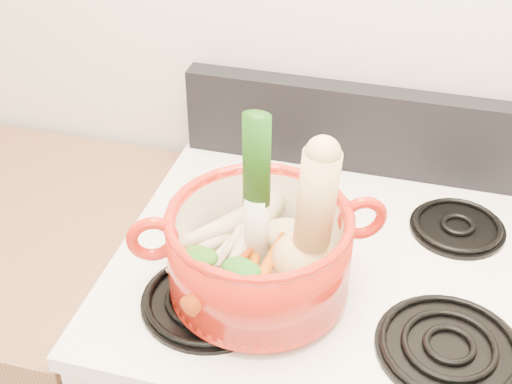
# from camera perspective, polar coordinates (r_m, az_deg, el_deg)

# --- Properties ---
(cooktop) EXTENTS (0.78, 0.67, 0.03)m
(cooktop) POSITION_cam_1_polar(r_m,az_deg,el_deg) (1.27, 6.85, -5.96)
(cooktop) COLOR silver
(cooktop) RESTS_ON stove_body
(control_backsplash) EXTENTS (0.76, 0.05, 0.18)m
(control_backsplash) POSITION_cam_1_polar(r_m,az_deg,el_deg) (1.45, 9.15, 4.89)
(control_backsplash) COLOR black
(control_backsplash) RESTS_ON cooktop
(burner_front_left) EXTENTS (0.22, 0.22, 0.02)m
(burner_front_left) POSITION_cam_1_polar(r_m,az_deg,el_deg) (1.17, -3.73, -8.54)
(burner_front_left) COLOR black
(burner_front_left) RESTS_ON cooktop
(burner_front_right) EXTENTS (0.22, 0.22, 0.02)m
(burner_front_right) POSITION_cam_1_polar(r_m,az_deg,el_deg) (1.14, 15.20, -11.81)
(burner_front_right) COLOR black
(burner_front_right) RESTS_ON cooktop
(burner_back_left) EXTENTS (0.17, 0.17, 0.02)m
(burner_back_left) POSITION_cam_1_polar(r_m,az_deg,el_deg) (1.39, 0.16, -0.14)
(burner_back_left) COLOR black
(burner_back_left) RESTS_ON cooktop
(burner_back_right) EXTENTS (0.17, 0.17, 0.02)m
(burner_back_right) POSITION_cam_1_polar(r_m,az_deg,el_deg) (1.36, 15.83, -2.63)
(burner_back_right) COLOR black
(burner_back_right) RESTS_ON cooktop
(dutch_oven) EXTENTS (0.38, 0.38, 0.14)m
(dutch_oven) POSITION_cam_1_polar(r_m,az_deg,el_deg) (1.13, 0.27, -4.83)
(dutch_oven) COLOR #B61D0F
(dutch_oven) RESTS_ON burner_front_left
(pot_handle_left) EXTENTS (0.08, 0.05, 0.08)m
(pot_handle_left) POSITION_cam_1_polar(r_m,az_deg,el_deg) (1.09, -8.28, -3.72)
(pot_handle_left) COLOR #B61D0F
(pot_handle_left) RESTS_ON dutch_oven
(pot_handle_right) EXTENTS (0.08, 0.05, 0.08)m
(pot_handle_right) POSITION_cam_1_polar(r_m,az_deg,el_deg) (1.13, 8.51, -2.06)
(pot_handle_right) COLOR #B61D0F
(pot_handle_right) RESTS_ON dutch_oven
(squash) EXTENTS (0.14, 0.13, 0.25)m
(squash) POSITION_cam_1_polar(r_m,az_deg,el_deg) (1.07, 3.86, -2.13)
(squash) COLOR #DDAB71
(squash) RESTS_ON dutch_oven
(leek) EXTENTS (0.05, 0.05, 0.29)m
(leek) POSITION_cam_1_polar(r_m,az_deg,el_deg) (1.09, 0.04, 0.13)
(leek) COLOR beige
(leek) RESTS_ON dutch_oven
(ginger) EXTENTS (0.11, 0.10, 0.05)m
(ginger) POSITION_cam_1_polar(r_m,az_deg,el_deg) (1.19, 2.26, -3.47)
(ginger) COLOR tan
(ginger) RESTS_ON dutch_oven
(parsnip_0) EXTENTS (0.13, 0.24, 0.07)m
(parsnip_0) POSITION_cam_1_polar(r_m,az_deg,el_deg) (1.18, -1.75, -3.97)
(parsnip_0) COLOR beige
(parsnip_0) RESTS_ON dutch_oven
(parsnip_1) EXTENTS (0.17, 0.20, 0.06)m
(parsnip_1) POSITION_cam_1_polar(r_m,az_deg,el_deg) (1.18, -2.85, -3.47)
(parsnip_1) COLOR beige
(parsnip_1) RESTS_ON dutch_oven
(parsnip_2) EXTENTS (0.09, 0.22, 0.07)m
(parsnip_2) POSITION_cam_1_polar(r_m,az_deg,el_deg) (1.16, -0.66, -3.55)
(parsnip_2) COLOR beige
(parsnip_2) RESTS_ON dutch_oven
(parsnip_3) EXTENTS (0.17, 0.15, 0.06)m
(parsnip_3) POSITION_cam_1_polar(r_m,az_deg,el_deg) (1.17, -4.59, -3.41)
(parsnip_3) COLOR beige
(parsnip_3) RESTS_ON dutch_oven
(parsnip_4) EXTENTS (0.07, 0.19, 0.05)m
(parsnip_4) POSITION_cam_1_polar(r_m,az_deg,el_deg) (1.18, -1.03, -2.69)
(parsnip_4) COLOR beige
(parsnip_4) RESTS_ON dutch_oven
(carrot_0) EXTENTS (0.05, 0.18, 0.05)m
(carrot_0) POSITION_cam_1_polar(r_m,az_deg,el_deg) (1.12, -0.43, -6.59)
(carrot_0) COLOR #C45F09
(carrot_0) RESTS_ON dutch_oven
(carrot_1) EXTENTS (0.08, 0.15, 0.04)m
(carrot_1) POSITION_cam_1_polar(r_m,az_deg,el_deg) (1.11, -2.89, -6.93)
(carrot_1) COLOR #B95009
(carrot_1) RESTS_ON dutch_oven
(carrot_2) EXTENTS (0.05, 0.19, 0.05)m
(carrot_2) POSITION_cam_1_polar(r_m,az_deg,el_deg) (1.10, 0.70, -6.56)
(carrot_2) COLOR #CB610A
(carrot_2) RESTS_ON dutch_oven
(carrot_3) EXTENTS (0.09, 0.15, 0.05)m
(carrot_3) POSITION_cam_1_polar(r_m,az_deg,el_deg) (1.09, -2.82, -6.98)
(carrot_3) COLOR #BA4209
(carrot_3) RESTS_ON dutch_oven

